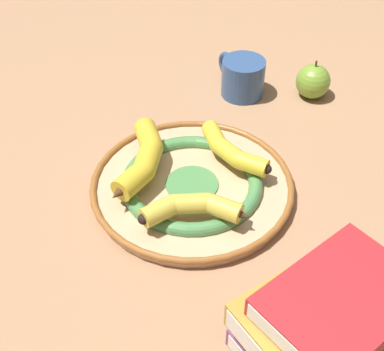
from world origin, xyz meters
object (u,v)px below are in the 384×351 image
(book_stack, at_px, (326,322))
(apple, at_px, (313,81))
(decorative_bowl, at_px, (192,185))
(banana_b, at_px, (143,160))
(banana_c, at_px, (230,150))
(coffee_mug, at_px, (242,77))
(banana_a, at_px, (193,207))

(book_stack, xyz_separation_m, apple, (0.36, 0.46, -0.03))
(decorative_bowl, distance_m, book_stack, 0.34)
(banana_b, bearing_deg, banana_c, -68.70)
(banana_b, relative_size, apple, 1.98)
(book_stack, xyz_separation_m, coffee_mug, (0.24, 0.54, -0.03))
(banana_a, bearing_deg, book_stack, 123.19)
(banana_a, bearing_deg, banana_b, -55.76)
(apple, bearing_deg, banana_a, -152.88)
(decorative_bowl, xyz_separation_m, banana_b, (-0.06, 0.06, 0.04))
(banana_b, height_order, coffee_mug, coffee_mug)
(banana_a, relative_size, banana_b, 0.96)
(banana_a, distance_m, coffee_mug, 0.39)
(banana_b, distance_m, banana_c, 0.15)
(coffee_mug, xyz_separation_m, apple, (0.12, -0.08, -0.00))
(banana_b, distance_m, apple, 0.42)
(coffee_mug, relative_size, apple, 1.60)
(banana_a, bearing_deg, coffee_mug, -108.53)
(banana_a, distance_m, book_stack, 0.27)
(banana_b, bearing_deg, banana_a, -132.67)
(banana_a, relative_size, apple, 1.91)
(banana_c, bearing_deg, apple, 102.85)
(banana_a, height_order, book_stack, book_stack)
(decorative_bowl, xyz_separation_m, banana_c, (0.08, 0.01, 0.03))
(apple, bearing_deg, decorative_bowl, -160.31)
(decorative_bowl, xyz_separation_m, book_stack, (-0.01, -0.34, 0.05))
(book_stack, height_order, coffee_mug, book_stack)
(decorative_bowl, bearing_deg, banana_c, 10.00)
(decorative_bowl, distance_m, coffee_mug, 0.31)
(banana_c, distance_m, apple, 0.30)
(banana_a, xyz_separation_m, banana_c, (0.12, 0.09, -0.00))
(banana_c, xyz_separation_m, apple, (0.27, 0.11, -0.01))
(banana_a, bearing_deg, decorative_bowl, -92.26)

